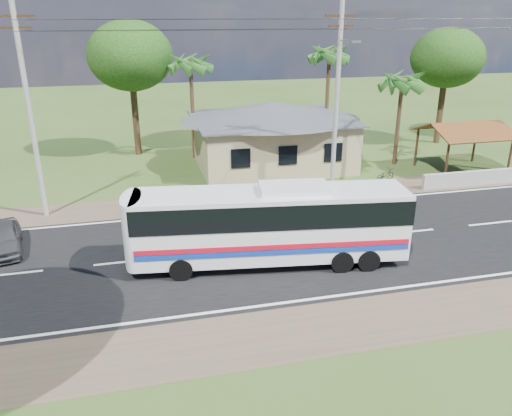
{
  "coord_description": "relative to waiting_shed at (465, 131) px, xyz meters",
  "views": [
    {
      "loc": [
        -7.99,
        -19.75,
        9.86
      ],
      "look_at": [
        -2.97,
        1.0,
        1.56
      ],
      "focal_mm": 35.0,
      "sensor_mm": 36.0,
      "label": 1
    }
  ],
  "objects": [
    {
      "name": "waiting_shed",
      "position": [
        0.0,
        0.0,
        0.0
      ],
      "size": [
        5.2,
        4.48,
        3.35
      ],
      "color": "#392315",
      "rests_on": "ground"
    },
    {
      "name": "palm_mid",
      "position": [
        -7.0,
        7.0,
        4.43
      ],
      "size": [
        2.8,
        2.8,
        8.2
      ],
      "color": "#47301E",
      "rests_on": "ground"
    },
    {
      "name": "road",
      "position": [
        -13.0,
        -8.5,
        -2.72
      ],
      "size": [
        120.0,
        16.0,
        0.03
      ],
      "color": "black",
      "rests_on": "ground"
    },
    {
      "name": "ground",
      "position": [
        -13.0,
        -8.5,
        -2.73
      ],
      "size": [
        120.0,
        120.0,
        0.0
      ],
      "primitive_type": "plane",
      "color": "#2A491A",
      "rests_on": "ground"
    },
    {
      "name": "coach_bus",
      "position": [
        -15.93,
        -10.01,
        -0.74
      ],
      "size": [
        11.43,
        3.86,
        3.48
      ],
      "rotation": [
        0.0,
        0.0,
        -0.13
      ],
      "color": "silver",
      "rests_on": "ground"
    },
    {
      "name": "small_car",
      "position": [
        -27.18,
        -6.08,
        -2.1
      ],
      "size": [
        2.13,
        3.9,
        1.26
      ],
      "primitive_type": "imported",
      "rotation": [
        0.0,
        0.0,
        0.18
      ],
      "color": "#303032",
      "rests_on": "ground"
    },
    {
      "name": "motorcycle",
      "position": [
        -5.96,
        -0.9,
        -2.33
      ],
      "size": [
        1.62,
        1.05,
        0.8
      ],
      "primitive_type": "imported",
      "rotation": [
        0.0,
        0.0,
        1.94
      ],
      "color": "black",
      "rests_on": "ground"
    },
    {
      "name": "utility_poles",
      "position": [
        -10.33,
        -2.01,
        3.04
      ],
      "size": [
        32.8,
        2.22,
        11.0
      ],
      "color": "#9E9E99",
      "rests_on": "ground"
    },
    {
      "name": "house",
      "position": [
        -12.0,
        4.5,
        -0.09
      ],
      "size": [
        12.4,
        10.0,
        5.0
      ],
      "color": "tan",
      "rests_on": "ground"
    },
    {
      "name": "concrete_barrier",
      "position": [
        -1.0,
        -2.9,
        -2.28
      ],
      "size": [
        7.0,
        0.3,
        0.9
      ],
      "primitive_type": "cube",
      "color": "#9E9E99",
      "rests_on": "ground"
    },
    {
      "name": "palm_near",
      "position": [
        -3.5,
        2.5,
        2.98
      ],
      "size": [
        2.8,
        2.8,
        6.7
      ],
      "color": "#47301E",
      "rests_on": "ground"
    },
    {
      "name": "tree_behind_shed",
      "position": [
        3.0,
        7.5,
        3.95
      ],
      "size": [
        5.6,
        5.6,
        9.02
      ],
      "color": "#47301E",
      "rests_on": "ground"
    },
    {
      "name": "tree_behind_house",
      "position": [
        -21.0,
        9.5,
        4.39
      ],
      "size": [
        6.0,
        6.0,
        9.61
      ],
      "color": "#47301E",
      "rests_on": "ground"
    },
    {
      "name": "palm_far",
      "position": [
        -17.0,
        7.5,
        3.95
      ],
      "size": [
        2.8,
        2.8,
        7.7
      ],
      "color": "#47301E",
      "rests_on": "ground"
    }
  ]
}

